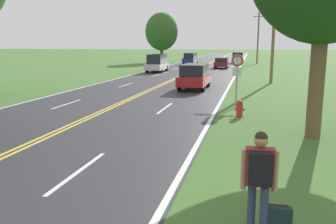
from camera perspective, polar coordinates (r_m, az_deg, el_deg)
hitchhiker_person at (r=5.97m, az=14.48°, el=-9.45°), size 0.59×0.42×1.74m
suitcase at (r=6.32m, az=17.16°, el=-16.44°), size 0.45×0.17×0.56m
fire_hydrant at (r=15.52m, az=11.41°, el=0.56°), size 0.43×0.27×0.75m
traffic_sign at (r=17.90m, az=11.03°, el=7.03°), size 0.60×0.10×2.60m
utility_pole_midground at (r=29.60m, az=16.63°, el=13.21°), size 1.80×0.24×8.75m
utility_pole_far at (r=58.07m, az=14.24°, el=11.51°), size 1.80×0.24×7.83m
tree_behind_sign at (r=60.84m, az=-1.04°, el=12.75°), size 5.44×5.44×8.23m
car_red_suv_approaching at (r=24.84m, az=4.29°, el=5.82°), size 1.80×4.40×1.72m
car_silver_van_mid_near at (r=39.99m, az=-1.76°, el=7.90°), size 1.82×4.72×1.97m
car_maroon_hatchback_mid_far at (r=46.70m, az=8.60°, el=7.85°), size 1.73×3.71×1.35m
car_dark_blue_van_receding at (r=54.50m, az=3.64°, el=8.56°), size 1.84×4.46×1.75m
car_white_suv_distant at (r=58.90m, az=11.13°, el=8.56°), size 1.81×3.93×1.76m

